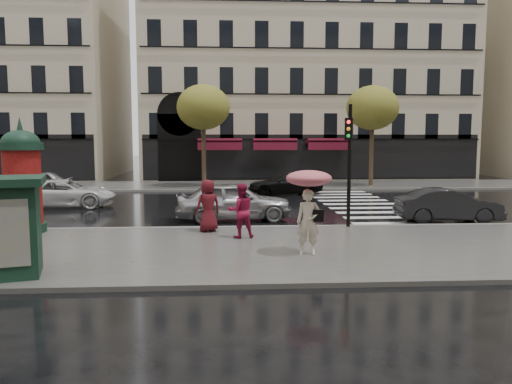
{
  "coord_description": "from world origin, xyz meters",
  "views": [
    {
      "loc": [
        -0.58,
        -14.38,
        3.23
      ],
      "look_at": [
        0.38,
        1.5,
        1.51
      ],
      "focal_mm": 35.0,
      "sensor_mm": 36.0,
      "label": 1
    }
  ],
  "objects": [
    {
      "name": "car_far_silver",
      "position": [
        -11.38,
        14.12,
        0.72
      ],
      "size": [
        4.4,
        2.24,
        1.44
      ],
      "primitive_type": "imported",
      "rotation": [
        0.0,
        0.0,
        -1.44
      ],
      "color": "#9C9BA0",
      "rests_on": "ground"
    },
    {
      "name": "ground",
      "position": [
        0.0,
        0.0,
        0.0
      ],
      "size": [
        160.0,
        160.0,
        0.0
      ],
      "primitive_type": "plane",
      "color": "black",
      "rests_on": "ground"
    },
    {
      "name": "tree_far_left",
      "position": [
        -2.0,
        18.0,
        5.17
      ],
      "size": [
        3.4,
        3.4,
        6.64
      ],
      "color": "#38281C",
      "rests_on": "ground"
    },
    {
      "name": "far_sidewalk",
      "position": [
        0.0,
        19.0,
        0.06
      ],
      "size": [
        90.0,
        6.0,
        0.12
      ],
      "primitive_type": "cube",
      "color": "#474744",
      "rests_on": "ground"
    },
    {
      "name": "bldg_far_corner",
      "position": [
        6.0,
        30.0,
        11.31
      ],
      "size": [
        26.0,
        14.0,
        22.9
      ],
      "color": "#B7A88C",
      "rests_on": "ground"
    },
    {
      "name": "man_burgundy",
      "position": [
        -1.18,
        2.17,
        0.99
      ],
      "size": [
        1.01,
        0.88,
        1.75
      ],
      "primitive_type": "imported",
      "rotation": [
        0.0,
        0.0,
        3.6
      ],
      "color": "#511017",
      "rests_on": "near_sidewalk"
    },
    {
      "name": "woman_red",
      "position": [
        -0.12,
        1.04,
        0.98
      ],
      "size": [
        0.93,
        0.78,
        1.71
      ],
      "primitive_type": "imported",
      "rotation": [
        0.0,
        0.0,
        3.31
      ],
      "color": "maroon",
      "rests_on": "near_sidewalk"
    },
    {
      "name": "far_kerb",
      "position": [
        0.0,
        16.0,
        0.07
      ],
      "size": [
        90.0,
        0.25,
        0.14
      ],
      "primitive_type": "cube",
      "color": "slate",
      "rests_on": "ground"
    },
    {
      "name": "car_darkgrey",
      "position": [
        7.98,
        4.2,
        0.65
      ],
      "size": [
        4.0,
        1.57,
        1.3
      ],
      "primitive_type": "imported",
      "rotation": [
        0.0,
        0.0,
        1.52
      ],
      "color": "black",
      "rests_on": "ground"
    },
    {
      "name": "morris_column",
      "position": [
        -7.27,
        2.4,
        1.94
      ],
      "size": [
        1.42,
        1.42,
        3.81
      ],
      "color": "black",
      "rests_on": "near_sidewalk"
    },
    {
      "name": "traffic_light",
      "position": [
        3.7,
        2.72,
        2.71
      ],
      "size": [
        0.32,
        0.42,
        4.28
      ],
      "color": "black",
      "rests_on": "near_sidewalk"
    },
    {
      "name": "tree_far_right",
      "position": [
        9.0,
        18.0,
        5.17
      ],
      "size": [
        3.4,
        3.4,
        6.64
      ],
      "color": "#38281C",
      "rests_on": "ground"
    },
    {
      "name": "newsstand",
      "position": [
        -5.63,
        -3.0,
        1.27
      ],
      "size": [
        2.22,
        2.02,
        2.25
      ],
      "color": "black",
      "rests_on": "near_sidewalk"
    },
    {
      "name": "near_kerb",
      "position": [
        0.0,
        3.0,
        0.07
      ],
      "size": [
        90.0,
        0.25,
        0.14
      ],
      "primitive_type": "cube",
      "color": "slate",
      "rests_on": "ground"
    },
    {
      "name": "woman_umbrella",
      "position": [
        1.62,
        -1.32,
        1.67
      ],
      "size": [
        1.22,
        1.22,
        2.35
      ],
      "color": "beige",
      "rests_on": "near_sidewalk"
    },
    {
      "name": "near_sidewalk",
      "position": [
        0.0,
        -0.5,
        0.06
      ],
      "size": [
        90.0,
        7.0,
        0.12
      ],
      "primitive_type": "cube",
      "color": "#474744",
      "rests_on": "ground"
    },
    {
      "name": "car_white",
      "position": [
        -8.17,
        9.31,
        0.65
      ],
      "size": [
        4.88,
        2.59,
        1.31
      ],
      "primitive_type": "imported",
      "rotation": [
        0.0,
        0.0,
        1.66
      ],
      "color": "silver",
      "rests_on": "ground"
    },
    {
      "name": "car_black",
      "position": [
        2.82,
        14.07,
        0.63
      ],
      "size": [
        4.5,
        2.26,
        1.25
      ],
      "primitive_type": "imported",
      "rotation": [
        0.0,
        0.0,
        -1.45
      ],
      "color": "black",
      "rests_on": "ground"
    },
    {
      "name": "zebra_crossing",
      "position": [
        6.0,
        9.6,
        0.01
      ],
      "size": [
        3.6,
        11.75,
        0.01
      ],
      "primitive_type": "cube",
      "color": "silver",
      "rests_on": "ground"
    },
    {
      "name": "car_silver",
      "position": [
        -0.29,
        5.06,
        0.77
      ],
      "size": [
        4.67,
        2.18,
        1.55
      ],
      "primitive_type": "imported",
      "rotation": [
        0.0,
        0.0,
        1.65
      ],
      "color": "#A6A6AB",
      "rests_on": "ground"
    }
  ]
}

